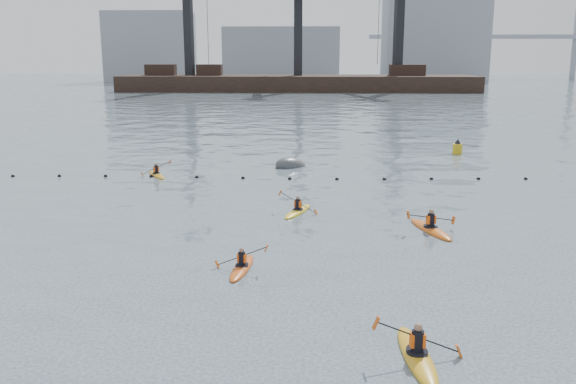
{
  "coord_description": "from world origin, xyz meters",
  "views": [
    {
      "loc": [
        2.14,
        -15.59,
        7.97
      ],
      "look_at": [
        1.41,
        6.65,
        2.8
      ],
      "focal_mm": 38.0,
      "sensor_mm": 36.0,
      "label": 1
    }
  ],
  "objects_px": {
    "kayaker_1": "(417,354)",
    "kayaker_4": "(430,228)",
    "kayaker_3": "(298,211)",
    "mooring_buoy": "(291,166)",
    "nav_buoy": "(457,149)",
    "kayaker_5": "(156,174)",
    "kayaker_0": "(242,267)"
  },
  "relations": [
    {
      "from": "kayaker_5",
      "to": "kayaker_4",
      "type": "bearing_deg",
      "value": -67.46
    },
    {
      "from": "kayaker_5",
      "to": "mooring_buoy",
      "type": "bearing_deg",
      "value": -7.61
    },
    {
      "from": "kayaker_4",
      "to": "nav_buoy",
      "type": "distance_m",
      "value": 22.36
    },
    {
      "from": "kayaker_3",
      "to": "nav_buoy",
      "type": "distance_m",
      "value": 22.23
    },
    {
      "from": "kayaker_1",
      "to": "kayaker_3",
      "type": "xyz_separation_m",
      "value": [
        -3.42,
        14.86,
        -0.01
      ]
    },
    {
      "from": "kayaker_1",
      "to": "kayaker_3",
      "type": "distance_m",
      "value": 15.25
    },
    {
      "from": "mooring_buoy",
      "to": "kayaker_3",
      "type": "bearing_deg",
      "value": -86.76
    },
    {
      "from": "kayaker_0",
      "to": "nav_buoy",
      "type": "bearing_deg",
      "value": 69.07
    },
    {
      "from": "kayaker_3",
      "to": "mooring_buoy",
      "type": "relative_size",
      "value": 1.22
    },
    {
      "from": "kayaker_3",
      "to": "nav_buoy",
      "type": "relative_size",
      "value": 2.27
    },
    {
      "from": "kayaker_0",
      "to": "kayaker_3",
      "type": "relative_size",
      "value": 0.98
    },
    {
      "from": "kayaker_1",
      "to": "mooring_buoy",
      "type": "xyz_separation_m",
      "value": [
        -4.13,
        27.42,
        -0.11
      ]
    },
    {
      "from": "kayaker_1",
      "to": "kayaker_4",
      "type": "relative_size",
      "value": 0.98
    },
    {
      "from": "kayaker_4",
      "to": "kayaker_3",
      "type": "bearing_deg",
      "value": -43.39
    },
    {
      "from": "mooring_buoy",
      "to": "nav_buoy",
      "type": "relative_size",
      "value": 1.87
    },
    {
      "from": "kayaker_1",
      "to": "kayaker_4",
      "type": "xyz_separation_m",
      "value": [
        2.66,
        11.87,
        0.0
      ]
    },
    {
      "from": "mooring_buoy",
      "to": "kayaker_4",
      "type": "bearing_deg",
      "value": -66.41
    },
    {
      "from": "kayaker_5",
      "to": "nav_buoy",
      "type": "xyz_separation_m",
      "value": [
        21.77,
        9.45,
        0.32
      ]
    },
    {
      "from": "kayaker_4",
      "to": "mooring_buoy",
      "type": "relative_size",
      "value": 1.44
    },
    {
      "from": "kayaker_3",
      "to": "kayaker_4",
      "type": "distance_m",
      "value": 6.77
    },
    {
      "from": "kayaker_4",
      "to": "kayaker_5",
      "type": "distance_m",
      "value": 19.62
    },
    {
      "from": "kayaker_3",
      "to": "mooring_buoy",
      "type": "xyz_separation_m",
      "value": [
        -0.71,
        12.57,
        -0.09
      ]
    },
    {
      "from": "kayaker_0",
      "to": "kayaker_4",
      "type": "xyz_separation_m",
      "value": [
        8.04,
        5.27,
        0.02
      ]
    },
    {
      "from": "kayaker_0",
      "to": "nav_buoy",
      "type": "distance_m",
      "value": 30.32
    },
    {
      "from": "kayaker_5",
      "to": "kayaker_0",
      "type": "bearing_deg",
      "value": -96.31
    },
    {
      "from": "kayaker_1",
      "to": "mooring_buoy",
      "type": "height_order",
      "value": "kayaker_1"
    },
    {
      "from": "kayaker_3",
      "to": "nav_buoy",
      "type": "height_order",
      "value": "nav_buoy"
    },
    {
      "from": "kayaker_0",
      "to": "kayaker_4",
      "type": "relative_size",
      "value": 0.83
    },
    {
      "from": "mooring_buoy",
      "to": "nav_buoy",
      "type": "height_order",
      "value": "nav_buoy"
    },
    {
      "from": "kayaker_4",
      "to": "mooring_buoy",
      "type": "xyz_separation_m",
      "value": [
        -6.79,
        15.55,
        -0.11
      ]
    },
    {
      "from": "kayaker_3",
      "to": "kayaker_1",
      "type": "bearing_deg",
      "value": -55.76
    },
    {
      "from": "kayaker_0",
      "to": "kayaker_1",
      "type": "xyz_separation_m",
      "value": [
        5.38,
        -6.6,
        0.02
      ]
    }
  ]
}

